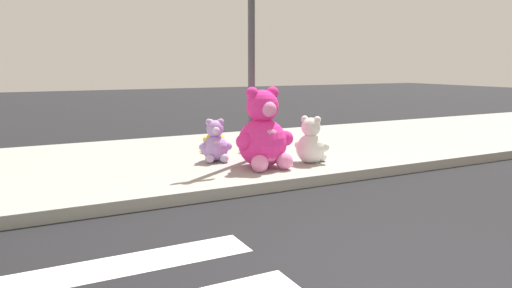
% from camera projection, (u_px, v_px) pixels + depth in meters
% --- Properties ---
extents(sidewalk, '(28.00, 4.40, 0.15)m').
position_uv_depth(sidewalk, '(176.00, 161.00, 7.79)').
color(sidewalk, '#9E9B93').
rests_on(sidewalk, ground_plane).
extents(sign_pole, '(0.56, 0.11, 3.20)m').
position_uv_depth(sign_pole, '(252.00, 52.00, 7.24)').
color(sign_pole, '#4C4C51').
rests_on(sign_pole, sidewalk).
extents(plush_pink_large, '(0.92, 0.80, 1.19)m').
position_uv_depth(plush_pink_large, '(263.00, 136.00, 6.88)').
color(plush_pink_large, '#F22D93').
rests_on(plush_pink_large, sidewalk).
extents(plush_lavender, '(0.51, 0.47, 0.67)m').
position_uv_depth(plush_lavender, '(215.00, 144.00, 7.36)').
color(plush_lavender, '#B28CD8').
rests_on(plush_lavender, sidewalk).
extents(plush_red, '(0.34, 0.35, 0.48)m').
position_uv_depth(plush_red, '(250.00, 141.00, 8.20)').
color(plush_red, red).
rests_on(plush_red, sidewalk).
extents(plush_yellow, '(0.40, 0.40, 0.56)m').
position_uv_depth(plush_yellow, '(214.00, 138.00, 8.22)').
color(plush_yellow, yellow).
rests_on(plush_yellow, sidewalk).
extents(plush_white, '(0.53, 0.51, 0.73)m').
position_uv_depth(plush_white, '(311.00, 144.00, 7.25)').
color(plush_white, white).
rests_on(plush_white, sidewalk).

